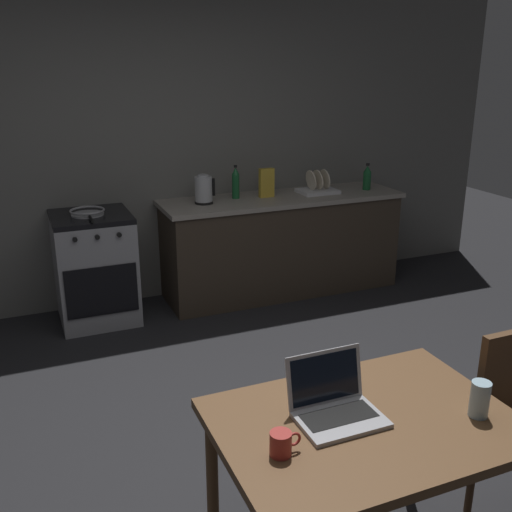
# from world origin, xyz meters

# --- Properties ---
(ground_plane) EXTENTS (12.00, 12.00, 0.00)m
(ground_plane) POSITION_xyz_m (0.00, 0.00, 0.00)
(ground_plane) COLOR black
(back_wall) EXTENTS (6.40, 0.10, 2.65)m
(back_wall) POSITION_xyz_m (0.30, 2.57, 1.33)
(back_wall) COLOR slate
(back_wall) RESTS_ON ground_plane
(kitchen_counter) EXTENTS (2.16, 0.64, 0.88)m
(kitchen_counter) POSITION_xyz_m (1.17, 2.22, 0.44)
(kitchen_counter) COLOR #382D23
(kitchen_counter) RESTS_ON ground_plane
(stove_oven) EXTENTS (0.60, 0.62, 0.88)m
(stove_oven) POSITION_xyz_m (-0.48, 2.22, 0.44)
(stove_oven) COLOR gray
(stove_oven) RESTS_ON ground_plane
(dining_table) EXTENTS (1.13, 0.79, 0.75)m
(dining_table) POSITION_xyz_m (0.11, -0.80, 0.66)
(dining_table) COLOR brown
(dining_table) RESTS_ON ground_plane
(laptop) EXTENTS (0.32, 0.27, 0.22)m
(laptop) POSITION_xyz_m (0.01, -0.73, 0.79)
(laptop) COLOR #99999E
(laptop) RESTS_ON dining_table
(electric_kettle) EXTENTS (0.17, 0.15, 0.24)m
(electric_kettle) POSITION_xyz_m (0.45, 2.22, 1.00)
(electric_kettle) COLOR black
(electric_kettle) RESTS_ON kitchen_counter
(bottle) EXTENTS (0.07, 0.07, 0.24)m
(bottle) POSITION_xyz_m (2.00, 2.17, 1.00)
(bottle) COLOR #19592D
(bottle) RESTS_ON kitchen_counter
(frying_pan) EXTENTS (0.27, 0.44, 0.05)m
(frying_pan) POSITION_xyz_m (-0.50, 2.19, 0.91)
(frying_pan) COLOR gray
(frying_pan) RESTS_ON stove_oven
(coffee_mug) EXTENTS (0.12, 0.08, 0.09)m
(coffee_mug) POSITION_xyz_m (-0.27, -0.86, 0.79)
(coffee_mug) COLOR #9E2D28
(coffee_mug) RESTS_ON dining_table
(drinking_glass) EXTENTS (0.07, 0.07, 0.14)m
(drinking_glass) POSITION_xyz_m (0.51, -0.93, 0.82)
(drinking_glass) COLOR #99B7C6
(drinking_glass) RESTS_ON dining_table
(cereal_box) EXTENTS (0.13, 0.05, 0.25)m
(cereal_box) POSITION_xyz_m (1.03, 2.24, 1.01)
(cereal_box) COLOR gold
(cereal_box) RESTS_ON kitchen_counter
(dish_rack) EXTENTS (0.34, 0.26, 0.21)m
(dish_rack) POSITION_xyz_m (1.52, 2.22, 0.93)
(dish_rack) COLOR silver
(dish_rack) RESTS_ON kitchen_counter
(bottle_b) EXTENTS (0.06, 0.06, 0.29)m
(bottle_b) POSITION_xyz_m (0.76, 2.30, 1.02)
(bottle_b) COLOR #19592D
(bottle_b) RESTS_ON kitchen_counter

